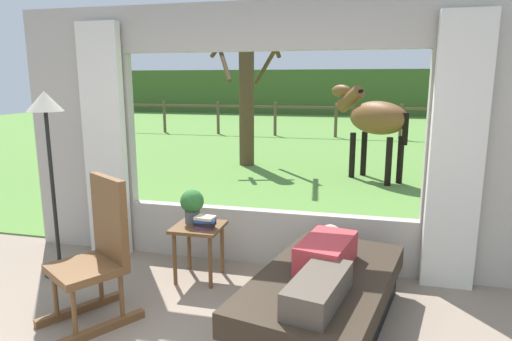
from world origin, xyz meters
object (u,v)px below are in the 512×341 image
Objects in this scene: side_table at (199,235)px; floor_lamp_left at (47,129)px; recliner_sofa at (323,299)px; horse at (374,118)px; reclining_person at (324,264)px; potted_plant at (192,204)px; rocking_chair at (98,252)px; book_stack at (205,222)px; pasture_tree at (247,95)px.

floor_lamp_left is (-1.35, -0.22, 0.98)m from side_table.
horse reaches higher than recliner_sofa.
potted_plant reaches higher than reclining_person.
side_table is (0.48, 0.85, -0.12)m from rocking_chair.
reclining_person reaches higher than book_stack.
potted_plant is (-0.08, 0.06, 0.28)m from side_table.
pasture_tree is (-0.54, 6.41, 0.98)m from rocking_chair.
book_stack is (0.17, -0.12, -0.13)m from potted_plant.
horse is at bearing -18.15° from pasture_tree.
side_table is 0.15× the size of pasture_tree.
floor_lamp_left is at bearing -167.60° from potted_plant.
potted_plant is at bearing 12.40° from floor_lamp_left.
recliner_sofa is at bearing -7.48° from floor_lamp_left.
side_table is at bearing -79.54° from pasture_tree.
rocking_chair is 5.96m from horse.
side_table is 5.02m from horse.
floor_lamp_left reaches higher than rocking_chair.
reclining_person is 6.63m from pasture_tree.
potted_plant is 5.64m from pasture_tree.
reclining_person is at bearing -77.63° from recliner_sofa.
floor_lamp_left reaches higher than book_stack.
pasture_tree is at bearing 100.46° from side_table.
horse is (2.95, 4.92, -0.25)m from floor_lamp_left.
book_stack is 0.11× the size of horse.
rocking_chair is 0.64× the size of floor_lamp_left.
rocking_chair is 1.37m from floor_lamp_left.
rocking_chair is (-1.69, -0.25, 0.02)m from reclining_person.
reclining_person is at bearing -8.56° from floor_lamp_left.
pasture_tree reaches higher than side_table.
side_table is (-1.21, 0.55, 0.21)m from recliner_sofa.
reclining_person is 1.35m from side_table.
side_table is 0.29m from potted_plant.
side_table is at bearing 165.77° from reclining_person.
floor_lamp_left is at bearing -176.19° from reclining_person.
side_table is 1.68m from floor_lamp_left.
recliner_sofa is at bearing 102.37° from reclining_person.
recliner_sofa is 6.64m from pasture_tree.
rocking_chair is 5.78× the size of book_stack.
reclining_person is at bearing -27.30° from potted_plant.
reclining_person is 4.47× the size of potted_plant.
side_table is 0.18m from book_stack.
potted_plant is 0.24m from book_stack.
side_table is 5.76m from pasture_tree.
rocking_chair is 2.15× the size of side_table.
potted_plant is at bearing -159.00° from horse.
book_stack is 0.06× the size of pasture_tree.
potted_plant is 1.65× the size of book_stack.
book_stack is at bearing 168.45° from recliner_sofa.
rocking_chair is 6.51m from pasture_tree.
book_stack is (0.57, 0.79, 0.03)m from rocking_chair.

